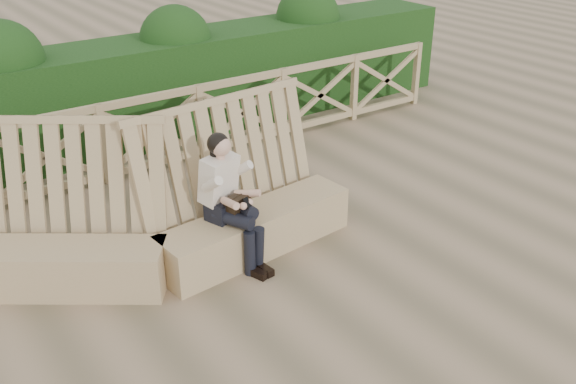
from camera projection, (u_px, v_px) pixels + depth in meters
ground at (305, 289)px, 6.42m from camera, size 60.00×60.00×0.00m
bench at (155, 231)px, 6.64m from camera, size 4.28×1.97×1.62m
woman at (229, 195)px, 6.56m from camera, size 0.51×0.88×1.43m
guardrail at (153, 133)px, 8.73m from camera, size 10.10×0.09×1.10m
hedge at (118, 96)px, 9.52m from camera, size 12.00×1.20×1.50m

